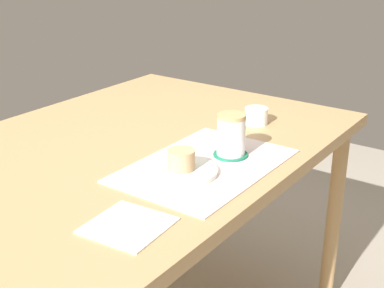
% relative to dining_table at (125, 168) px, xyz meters
% --- Properties ---
extents(dining_table, '(1.32, 0.90, 0.72)m').
position_rel_dining_table_xyz_m(dining_table, '(0.00, 0.00, 0.00)').
color(dining_table, tan).
rests_on(dining_table, ground_plane).
extents(placemat, '(0.45, 0.30, 0.00)m').
position_rel_dining_table_xyz_m(placemat, '(0.01, -0.26, 0.07)').
color(placemat, silver).
rests_on(placemat, dining_table).
extents(pastry_plate, '(0.17, 0.17, 0.01)m').
position_rel_dining_table_xyz_m(pastry_plate, '(-0.06, -0.24, 0.08)').
color(pastry_plate, silver).
rests_on(pastry_plate, placemat).
extents(pastry, '(0.07, 0.07, 0.05)m').
position_rel_dining_table_xyz_m(pastry, '(-0.06, -0.24, 0.11)').
color(pastry, tan).
rests_on(pastry, pastry_plate).
extents(coffee_coaster, '(0.09, 0.09, 0.00)m').
position_rel_dining_table_xyz_m(coffee_coaster, '(0.10, -0.28, 0.07)').
color(coffee_coaster, '#196B4C').
rests_on(coffee_coaster, placemat).
extents(coffee_mug, '(0.11, 0.07, 0.11)m').
position_rel_dining_table_xyz_m(coffee_mug, '(0.10, -0.28, 0.13)').
color(coffee_mug, white).
rests_on(coffee_mug, coffee_coaster).
extents(paper_napkin, '(0.16, 0.16, 0.00)m').
position_rel_dining_table_xyz_m(paper_napkin, '(-0.32, -0.30, 0.07)').
color(paper_napkin, white).
rests_on(paper_napkin, dining_table).
extents(sugar_bowl, '(0.07, 0.07, 0.05)m').
position_rel_dining_table_xyz_m(sugar_bowl, '(0.37, -0.20, 0.09)').
color(sugar_bowl, white).
rests_on(sugar_bowl, dining_table).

